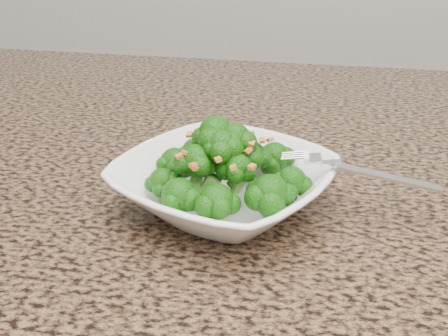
# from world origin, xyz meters

# --- Properties ---
(granite_counter) EXTENTS (1.64, 1.04, 0.03)m
(granite_counter) POSITION_xyz_m (0.00, 0.30, 0.89)
(granite_counter) COLOR brown
(granite_counter) RESTS_ON cabinet
(bowl) EXTENTS (0.30, 0.30, 0.06)m
(bowl) POSITION_xyz_m (-0.05, 0.19, 0.93)
(bowl) COLOR white
(bowl) RESTS_ON granite_counter
(broccoli_pile) EXTENTS (0.20, 0.20, 0.07)m
(broccoli_pile) POSITION_xyz_m (-0.05, 0.19, 0.99)
(broccoli_pile) COLOR #19610B
(broccoli_pile) RESTS_ON bowl
(garlic_topping) EXTENTS (0.12, 0.12, 0.01)m
(garlic_topping) POSITION_xyz_m (-0.05, 0.19, 1.03)
(garlic_topping) COLOR orange
(garlic_topping) RESTS_ON broccoli_pile
(fork) EXTENTS (0.19, 0.05, 0.01)m
(fork) POSITION_xyz_m (0.07, 0.20, 0.96)
(fork) COLOR silver
(fork) RESTS_ON bowl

